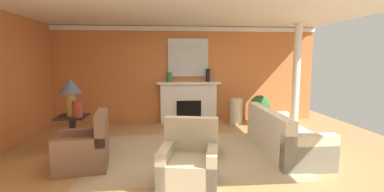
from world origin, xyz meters
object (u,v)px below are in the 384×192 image
Objects in this scene: coffee_table at (192,137)px; side_table at (73,130)px; vase_on_side_table at (77,109)px; vase_tall_corner at (236,111)px; vase_mantel_left at (169,77)px; armchair_facing_fireplace at (189,165)px; table_lamp at (71,90)px; vase_mantel_right at (208,75)px; fireplace at (189,103)px; sofa at (283,138)px; potted_plant at (260,108)px; mantel_mirror at (188,58)px; armchair_near_window at (85,150)px.

side_table reaches higher than coffee_table.
vase_tall_corner is (3.68, 2.10, -0.50)m from vase_on_side_table.
vase_mantel_left reaches higher than side_table.
armchair_facing_fireplace is at bearing -113.41° from vase_tall_corner.
table_lamp is 4.40m from vase_tall_corner.
table_lamp reaches higher than vase_tall_corner.
table_lamp is 1.98× the size of vase_mantel_right.
fireplace is at bearing 5.13° from vase_mantel_left.
sofa is 2.92× the size of vase_tall_corner.
potted_plant is at bearing -10.92° from vase_mantel_left.
potted_plant is (1.94, -0.65, -1.37)m from mantel_mirror.
armchair_near_window is 1.27× the size of table_lamp.
vase_tall_corner is at bearing -17.64° from vase_mantel_right.
mantel_mirror is 4.22m from armchair_near_window.
mantel_mirror is 3.52m from table_lamp.
fireplace is 1.38m from vase_tall_corner.
vase_tall_corner is at bearing 66.59° from armchair_facing_fireplace.
side_table is 3.10m from vase_mantel_left.
mantel_mirror reaches higher than armchair_facing_fireplace.
sofa is 2.30m from potted_plant.
vase_on_side_table is at bearing -127.44° from vase_mantel_left.
vase_mantel_right reaches higher than vase_mantel_left.
vase_mantel_right is (2.90, 2.35, 0.51)m from vase_on_side_table.
fireplace is 3.25m from sofa.
side_table is 3.90m from vase_mantel_right.
fireplace is 3.38m from side_table.
vase_on_side_table reaches higher than vase_tall_corner.
sofa is at bearing -7.27° from table_lamp.
table_lamp is at bearing 0.00° from side_table.
vase_tall_corner is 0.66m from potted_plant.
vase_tall_corner is (3.83, 1.98, -0.86)m from table_lamp.
sofa is 2.52m from vase_tall_corner.
vase_mantel_right is at bearing 162.36° from vase_tall_corner.
armchair_facing_fireplace is at bearing -86.45° from vase_mantel_left.
potted_plant is (0.31, 2.28, 0.19)m from sofa.
coffee_table is 1.20× the size of potted_plant.
coffee_table is 2.97m from vase_mantel_right.
table_lamp is at bearing 141.34° from vase_on_side_table.
armchair_facing_fireplace is 3.42× the size of vase_mantel_left.
side_table is at bearing 141.34° from vase_on_side_table.
side_table is at bearing 140.67° from armchair_facing_fireplace.
vase_mantel_left is at bearing 169.08° from potted_plant.
potted_plant reaches higher than side_table.
side_table is at bearing -137.64° from fireplace.
vase_mantel_right reaches higher than vase_tall_corner.
side_table is at bearing 117.65° from armchair_near_window.
vase_mantel_left is (1.43, 3.22, 1.01)m from armchair_near_window.
mantel_mirror is 1.21× the size of armchair_facing_fireplace.
mantel_mirror is 1.39× the size of potted_plant.
table_lamp is (0.00, 0.00, 0.82)m from side_table.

